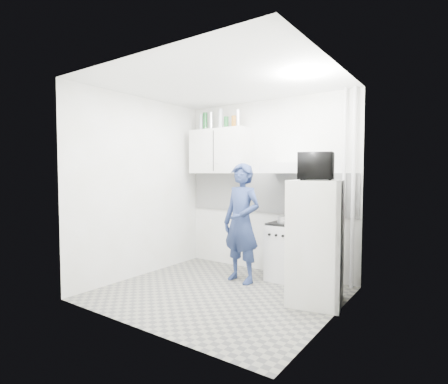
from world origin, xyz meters
The scene contains 24 objects.
floor centered at (0.00, 0.00, 0.00)m, with size 2.80×2.80×0.00m, color slate.
ceiling centered at (0.00, 0.00, 2.60)m, with size 2.80×2.80×0.00m, color white.
wall_back centered at (0.00, 1.25, 1.30)m, with size 2.80×2.80×0.00m, color white.
wall_left centered at (-1.40, 0.00, 1.30)m, with size 2.60×2.60×0.00m, color white.
wall_right centered at (1.40, 0.00, 1.30)m, with size 2.60×2.60×0.00m, color white.
person centered at (-0.03, 0.58, 0.82)m, with size 0.60×0.39×1.64m, color navy.
stove centered at (0.46, 1.00, 0.39)m, with size 0.49×0.49×0.78m, color silver.
fridge centered at (1.10, 0.38, 0.71)m, with size 0.59×0.59×1.42m, color white.
stove_top centered at (0.46, 1.00, 0.80)m, with size 0.47×0.47×0.03m, color black.
saucepan centered at (0.43, 0.93, 0.86)m, with size 0.17×0.17×0.09m, color silver.
microwave centered at (1.10, 0.38, 1.57)m, with size 0.38×0.56×0.31m, color black.
bottle_a centered at (-1.13, 1.07, 2.34)m, with size 0.06×0.06×0.27m, color #B2B7BC.
bottle_b centered at (-1.05, 1.07, 2.35)m, with size 0.08×0.08×0.29m, color #144C1E.
bottle_c centered at (-0.93, 1.07, 2.34)m, with size 0.07×0.07×0.28m, color silver.
bottle_d centered at (-0.73, 1.07, 2.36)m, with size 0.07×0.07×0.31m, color #B2B7BC.
canister_a centered at (-0.63, 1.07, 2.29)m, with size 0.07×0.07×0.19m, color #144C1E.
canister_b centered at (-0.47, 1.07, 2.29)m, with size 0.10×0.10×0.18m, color brown.
bottle_e centered at (-0.41, 1.07, 2.34)m, with size 0.07×0.07×0.27m, color silver.
upper_cabinet centered at (-0.75, 1.07, 1.85)m, with size 1.00×0.35×0.70m, color white.
range_hood centered at (0.45, 1.00, 1.57)m, with size 0.60×0.50×0.14m, color silver.
backsplash centered at (0.00, 1.24, 1.20)m, with size 2.74×0.03×0.60m, color white.
pipe_a centered at (1.30, 1.17, 1.30)m, with size 0.05×0.05×2.60m, color silver.
pipe_b centered at (1.18, 1.17, 1.30)m, with size 0.04×0.04×2.60m, color silver.
ceiling_spot_fixture centered at (1.00, 0.20, 2.57)m, with size 0.10×0.10×0.02m, color white.
Camera 1 is at (2.52, -3.47, 1.49)m, focal length 28.00 mm.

